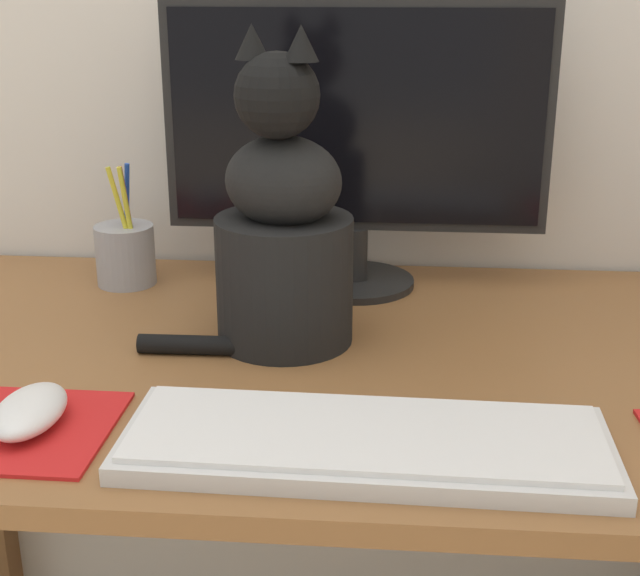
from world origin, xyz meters
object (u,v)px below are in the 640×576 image
computer_mouse_left (29,411)px  cat (282,231)px  keyboard (366,442)px  monitor (356,134)px  pen_cup (126,253)px

computer_mouse_left → cat: (0.22, 0.24, 0.12)m
keyboard → computer_mouse_left: computer_mouse_left is taller
cat → computer_mouse_left: bearing=-112.8°
computer_mouse_left → cat: bearing=47.9°
monitor → pen_cup: 0.37m
computer_mouse_left → pen_cup: size_ratio=0.64×
monitor → computer_mouse_left: size_ratio=4.67×
keyboard → cat: 0.31m
keyboard → pen_cup: 0.58m
cat → monitor: bearing=89.2°
monitor → cat: bearing=-110.1°
monitor → pen_cup: bearing=-176.8°
keyboard → computer_mouse_left: size_ratio=4.08×
keyboard → pen_cup: pen_cup is taller
pen_cup → monitor: bearing=3.2°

